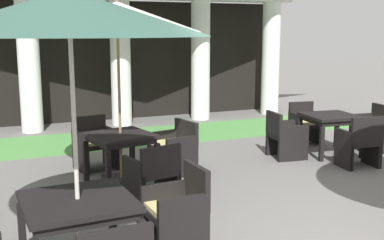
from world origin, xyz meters
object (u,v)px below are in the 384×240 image
(patio_table_mid_left, at_px, (121,141))
(patio_chair_mid_left_south, at_px, (153,173))
(patio_chair_mid_left_north, at_px, (95,144))
(patio_chair_mid_right_east, at_px, (178,212))
(patio_chair_far_back_south, at_px, (360,143))
(patio_umbrella_mid_right, at_px, (69,16))
(patio_chair_far_back_east, at_px, (372,129))
(patio_table_mid_right, at_px, (78,208))
(patio_chair_mid_left_east, at_px, (174,148))
(patio_umbrella_mid_left, at_px, (117,19))
(patio_table_far_back, at_px, (330,120))
(patio_chair_far_back_north, at_px, (305,125))
(patio_chair_far_back_west, at_px, (285,136))

(patio_table_mid_left, distance_m, patio_chair_mid_left_south, 0.98)
(patio_chair_mid_left_north, distance_m, patio_chair_mid_right_east, 3.37)
(patio_chair_mid_right_east, distance_m, patio_chair_far_back_south, 4.30)
(patio_umbrella_mid_right, xyz_separation_m, patio_chair_far_back_east, (5.97, 2.59, -1.97))
(patio_chair_mid_left_north, bearing_deg, patio_chair_mid_right_east, 80.81)
(patio_table_mid_left, bearing_deg, patio_table_mid_right, -113.05)
(patio_chair_mid_left_east, bearing_deg, patio_chair_mid_left_south, 134.97)
(patio_umbrella_mid_left, height_order, patio_umbrella_mid_right, patio_umbrella_mid_left)
(patio_chair_mid_left_south, height_order, patio_table_far_back, patio_chair_mid_left_south)
(patio_table_mid_left, bearing_deg, patio_chair_mid_left_east, 11.95)
(patio_chair_mid_left_south, xyz_separation_m, patio_chair_far_back_north, (3.91, 2.04, 0.00))
(patio_chair_mid_left_north, xyz_separation_m, patio_chair_far_back_west, (3.29, -0.62, -0.02))
(patio_chair_mid_left_north, bearing_deg, patio_chair_far_back_south, 146.33)
(patio_chair_far_back_west, bearing_deg, patio_umbrella_mid_right, -49.51)
(patio_table_mid_right, relative_size, patio_chair_far_back_south, 1.19)
(patio_chair_mid_left_east, bearing_deg, patio_chair_mid_left_north, 44.97)
(patio_chair_mid_left_north, relative_size, patio_chair_far_back_east, 0.98)
(patio_chair_far_back_south, relative_size, patio_chair_far_back_north, 1.07)
(patio_chair_mid_left_south, height_order, patio_chair_mid_right_east, patio_chair_mid_right_east)
(patio_umbrella_mid_right, bearing_deg, patio_umbrella_mid_left, 66.95)
(patio_table_mid_left, bearing_deg, patio_chair_far_back_east, 1.18)
(patio_chair_mid_left_east, height_order, patio_chair_far_back_west, patio_chair_far_back_west)
(patio_table_mid_right, distance_m, patio_table_far_back, 5.74)
(patio_umbrella_mid_left, xyz_separation_m, patio_chair_mid_right_east, (-0.03, -2.44, -2.02))
(patio_table_mid_left, relative_size, patio_chair_mid_left_south, 1.28)
(patio_table_mid_left, height_order, patio_chair_mid_right_east, patio_chair_mid_right_east)
(patio_table_mid_left, xyz_separation_m, patio_chair_far_back_north, (4.11, 1.11, -0.26))
(patio_umbrella_mid_left, distance_m, patio_umbrella_mid_right, 2.71)
(patio_table_far_back, height_order, patio_chair_far_back_north, patio_chair_far_back_north)
(patio_chair_mid_left_south, distance_m, patio_chair_far_back_north, 4.41)
(patio_chair_mid_left_east, distance_m, patio_table_mid_right, 3.35)
(patio_umbrella_mid_left, bearing_deg, patio_chair_mid_left_north, 101.95)
(patio_umbrella_mid_right, distance_m, patio_chair_far_back_north, 6.61)
(patio_chair_mid_right_east, relative_size, patio_chair_far_back_east, 1.01)
(patio_umbrella_mid_right, height_order, patio_chair_far_back_south, patio_umbrella_mid_right)
(patio_table_mid_left, bearing_deg, patio_chair_mid_right_east, -90.80)
(patio_umbrella_mid_right, height_order, patio_table_far_back, patio_umbrella_mid_right)
(patio_table_far_back, bearing_deg, patio_table_mid_left, -177.07)
(patio_umbrella_mid_left, bearing_deg, patio_chair_far_back_east, 1.18)
(patio_chair_mid_right_east, relative_size, patio_chair_far_back_north, 1.07)
(patio_table_far_back, bearing_deg, patio_chair_far_back_west, 173.46)
(patio_table_mid_right, bearing_deg, patio_chair_far_back_north, 34.87)
(patio_umbrella_mid_right, bearing_deg, patio_chair_far_back_south, 19.82)
(patio_table_mid_left, distance_m, patio_chair_far_back_north, 4.26)
(patio_chair_mid_left_east, height_order, patio_umbrella_mid_right, patio_umbrella_mid_right)
(patio_table_mid_right, relative_size, patio_chair_far_back_west, 1.25)
(patio_chair_far_back_north, bearing_deg, patio_chair_mid_right_east, 47.13)
(patio_table_mid_left, bearing_deg, patio_chair_far_back_west, 5.70)
(patio_chair_mid_right_east, height_order, patio_chair_far_back_east, patio_chair_mid_right_east)
(patio_umbrella_mid_left, xyz_separation_m, patio_table_mid_right, (-1.06, -2.49, -1.81))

